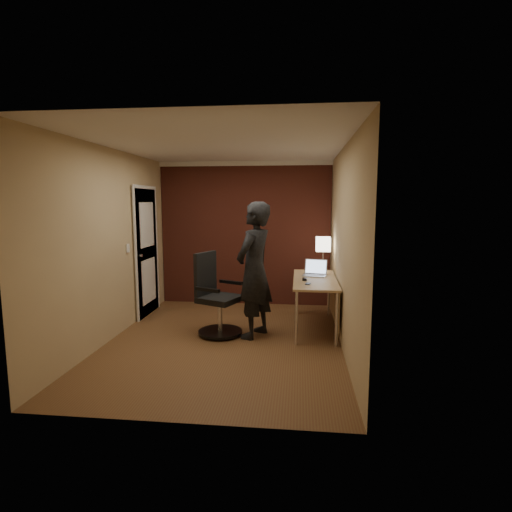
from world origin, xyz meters
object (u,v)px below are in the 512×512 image
Objects in this scene: desk_lamp at (323,245)px; mouse at (305,279)px; phone at (308,284)px; person at (254,270)px; laptop at (315,271)px; office_chair at (216,299)px; desk at (320,288)px.

desk_lamp is 5.35× the size of mouse.
mouse reaches higher than phone.
desk_lamp is 1.15m from phone.
person reaches higher than desk_lamp.
desk_lamp is 1.45m from person.
person reaches higher than mouse.
laptop is 0.34× the size of office_chair.
person is (-0.71, -0.02, 0.17)m from phone.
laptop is at bearing 91.23° from phone.
laptop is (-0.13, -0.40, -0.35)m from desk_lamp.
desk is 1.03m from person.
office_chair is at bearing -168.12° from mouse.
desk_lamp is 1.93m from office_chair.
office_chair reaches higher than desk.
mouse is (-0.22, -0.15, 0.14)m from desk.
person reaches higher than office_chair.
desk is 1.36× the size of office_chair.
person is at bearing -132.11° from desk_lamp.
desk is 1.48m from office_chair.
person is at bearing -155.08° from desk.
desk is 0.32m from laptop.
laptop is 0.66m from phone.
laptop is 0.21× the size of person.
person is (0.53, -0.03, 0.42)m from office_chair.
phone is (-0.18, -0.40, 0.13)m from desk.
laptop is at bearing -108.53° from desk_lamp.
office_chair reaches higher than phone.
laptop is (-0.06, 0.25, 0.19)m from desk.
office_chair is at bearing -145.33° from desk_lamp.
desk is 0.85m from desk_lamp.
office_chair reaches higher than mouse.
phone is at bearing -100.31° from laptop.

